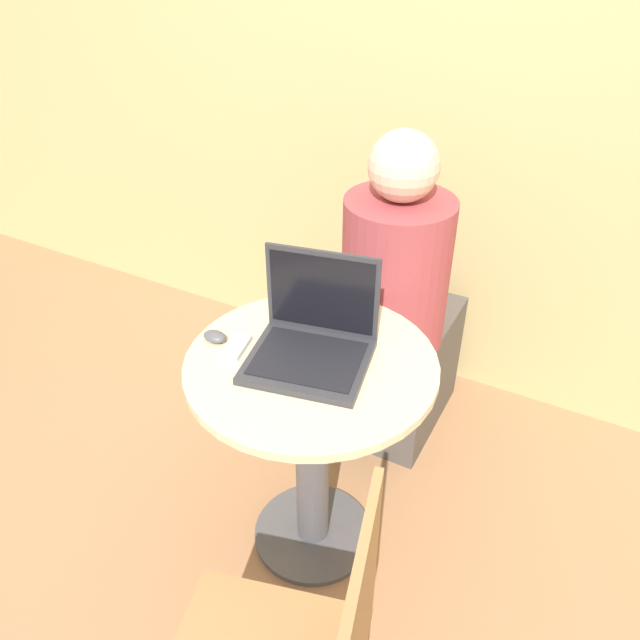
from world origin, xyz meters
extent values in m
plane|color=#9E704C|center=(0.00, 0.00, 0.00)|extent=(12.00, 12.00, 0.00)
cube|color=tan|center=(0.00, 1.04, 1.30)|extent=(7.00, 0.05, 2.60)
cylinder|color=#4C4C51|center=(0.00, 0.00, 0.01)|extent=(0.38, 0.38, 0.02)
cylinder|color=#4C4C51|center=(0.00, 0.00, 0.36)|extent=(0.10, 0.10, 0.68)
cylinder|color=beige|center=(0.00, 0.00, 0.71)|extent=(0.67, 0.67, 0.02)
cube|color=#2D2D33|center=(0.00, -0.02, 0.73)|extent=(0.35, 0.32, 0.02)
cube|color=black|center=(0.00, -0.02, 0.75)|extent=(0.31, 0.26, 0.00)
cube|color=#2D2D33|center=(-0.03, 0.11, 0.87)|extent=(0.30, 0.07, 0.25)
cube|color=black|center=(-0.03, 0.11, 0.87)|extent=(0.28, 0.06, 0.22)
cube|color=silver|center=(-0.20, -0.05, 0.73)|extent=(0.07, 0.11, 0.02)
ellipsoid|color=#4C4C51|center=(-0.27, -0.05, 0.74)|extent=(0.07, 0.05, 0.03)
cylinder|color=#9E7042|center=(0.00, -0.50, 0.21)|extent=(0.04, 0.04, 0.42)
cube|color=#9E7042|center=(0.41, -0.58, 0.67)|extent=(0.11, 0.36, 0.46)
cube|color=#4C4742|center=(0.02, 0.66, 0.23)|extent=(0.33, 0.49, 0.47)
cylinder|color=#993D42|center=(0.02, 0.53, 0.72)|extent=(0.35, 0.35, 0.51)
sphere|color=beige|center=(0.02, 0.53, 1.08)|extent=(0.21, 0.21, 0.21)
camera|label=1|loc=(0.62, -1.12, 1.74)|focal=35.00mm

